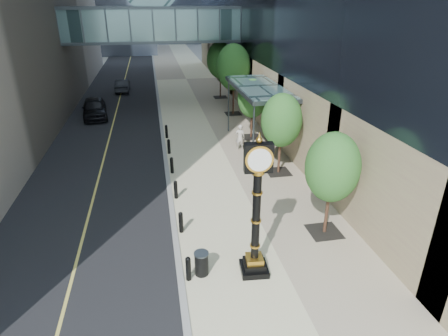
{
  "coord_description": "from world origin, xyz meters",
  "views": [
    {
      "loc": [
        -3.48,
        -10.05,
        9.55
      ],
      "look_at": [
        -0.66,
        4.7,
        2.81
      ],
      "focal_mm": 30.0,
      "sensor_mm": 36.0,
      "label": 1
    }
  ],
  "objects_px": {
    "pedestrian": "(240,137)",
    "car_near": "(95,108)",
    "car_far": "(123,85)",
    "street_clock": "(256,218)",
    "trash_bin": "(202,264)"
  },
  "relations": [
    {
      "from": "pedestrian",
      "to": "car_near",
      "type": "distance_m",
      "value": 14.88
    },
    {
      "from": "pedestrian",
      "to": "car_far",
      "type": "relative_size",
      "value": 0.43
    },
    {
      "from": "car_far",
      "to": "car_near",
      "type": "bearing_deg",
      "value": 80.35
    },
    {
      "from": "street_clock",
      "to": "car_far",
      "type": "relative_size",
      "value": 1.31
    },
    {
      "from": "street_clock",
      "to": "car_near",
      "type": "xyz_separation_m",
      "value": [
        -8.45,
        22.82,
        -1.55
      ]
    },
    {
      "from": "trash_bin",
      "to": "street_clock",
      "type": "bearing_deg",
      "value": -6.7
    },
    {
      "from": "trash_bin",
      "to": "car_near",
      "type": "distance_m",
      "value": 23.5
    },
    {
      "from": "pedestrian",
      "to": "car_near",
      "type": "height_order",
      "value": "pedestrian"
    },
    {
      "from": "trash_bin",
      "to": "car_near",
      "type": "xyz_separation_m",
      "value": [
        -6.47,
        22.59,
        0.36
      ]
    },
    {
      "from": "trash_bin",
      "to": "pedestrian",
      "type": "height_order",
      "value": "pedestrian"
    },
    {
      "from": "street_clock",
      "to": "trash_bin",
      "type": "relative_size",
      "value": 6.06
    },
    {
      "from": "car_near",
      "to": "car_far",
      "type": "relative_size",
      "value": 1.2
    },
    {
      "from": "trash_bin",
      "to": "car_far",
      "type": "relative_size",
      "value": 0.22
    },
    {
      "from": "street_clock",
      "to": "car_near",
      "type": "relative_size",
      "value": 1.09
    },
    {
      "from": "trash_bin",
      "to": "car_far",
      "type": "height_order",
      "value": "car_far"
    }
  ]
}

